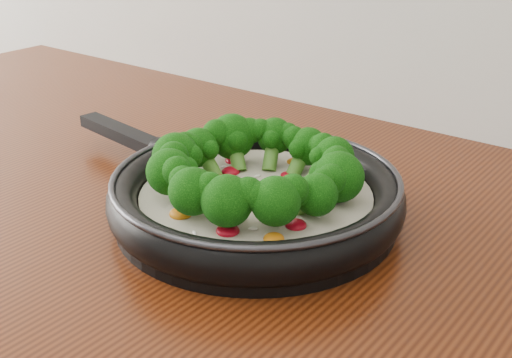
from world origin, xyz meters
The scene contains 1 object.
skillet centered at (0.13, 1.10, 0.94)m, with size 0.53×0.37×0.09m.
Camera 1 is at (0.53, 0.58, 1.24)m, focal length 46.64 mm.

